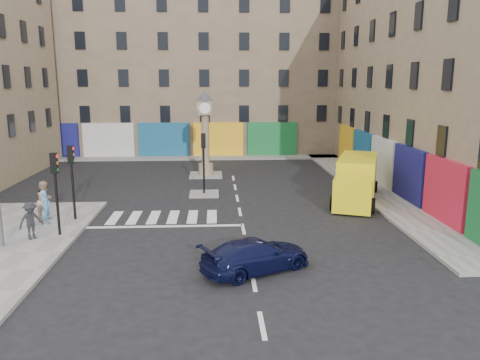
{
  "coord_description": "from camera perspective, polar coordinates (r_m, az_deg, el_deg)",
  "views": [
    {
      "loc": [
        -1.29,
        -20.22,
        6.86
      ],
      "look_at": [
        -0.05,
        2.85,
        2.0
      ],
      "focal_mm": 35.0,
      "sensor_mm": 36.0,
      "label": 1
    }
  ],
  "objects": [
    {
      "name": "navy_sedan",
      "position": [
        17.42,
        1.97,
        -9.13
      ],
      "size": [
        4.54,
        3.51,
        1.23
      ],
      "primitive_type": "imported",
      "rotation": [
        0.0,
        0.0,
        2.06
      ],
      "color": "black",
      "rests_on": "ground"
    },
    {
      "name": "island_near",
      "position": [
        29.03,
        -4.38,
        -1.7
      ],
      "size": [
        1.8,
        1.8,
        0.12
      ],
      "primitive_type": "cube",
      "color": "gray",
      "rests_on": "ground"
    },
    {
      "name": "traffic_light_left_near",
      "position": [
        22.0,
        -21.58,
        -0.07
      ],
      "size": [
        0.28,
        0.22,
        3.7
      ],
      "color": "black",
      "rests_on": "sidewalk_left"
    },
    {
      "name": "building_far",
      "position": [
        48.32,
        -6.47,
        13.75
      ],
      "size": [
        32.0,
        10.0,
        17.0
      ],
      "primitive_type": "cube",
      "color": "#7D6B53",
      "rests_on": "ground"
    },
    {
      "name": "sidewalk_far",
      "position": [
        43.04,
        -6.65,
        2.73
      ],
      "size": [
        32.0,
        2.4,
        0.15
      ],
      "primitive_type": "cube",
      "color": "gray",
      "rests_on": "ground"
    },
    {
      "name": "traffic_light_left_far",
      "position": [
        24.24,
        -19.82,
        1.1
      ],
      "size": [
        0.28,
        0.22,
        3.7
      ],
      "color": "black",
      "rests_on": "sidewalk_left"
    },
    {
      "name": "sidewalk_right",
      "position": [
        32.54,
        14.89,
        -0.56
      ],
      "size": [
        2.6,
        30.0,
        0.15
      ],
      "primitive_type": "cube",
      "color": "gray",
      "rests_on": "ground"
    },
    {
      "name": "ground",
      "position": [
        21.39,
        0.56,
        -6.82
      ],
      "size": [
        120.0,
        120.0,
        0.0
      ],
      "primitive_type": "plane",
      "color": "black",
      "rests_on": "ground"
    },
    {
      "name": "clock_pillar",
      "position": [
        34.38,
        -4.26,
        6.32
      ],
      "size": [
        1.2,
        1.2,
        6.1
      ],
      "color": "#9A7F65",
      "rests_on": "island_far"
    },
    {
      "name": "yellow_van",
      "position": [
        28.24,
        14.02,
        0.04
      ],
      "size": [
        4.31,
        7.14,
        2.5
      ],
      "rotation": [
        0.0,
        0.0,
        -0.36
      ],
      "color": "yellow",
      "rests_on": "ground"
    },
    {
      "name": "pedestrian_blue",
      "position": [
        24.11,
        -22.61,
        -3.14
      ],
      "size": [
        0.52,
        0.68,
        1.69
      ],
      "primitive_type": "imported",
      "rotation": [
        0.0,
        0.0,
        1.37
      ],
      "color": "#5891CA",
      "rests_on": "sidewalk_left"
    },
    {
      "name": "island_far",
      "position": [
        34.89,
        -4.17,
        0.61
      ],
      "size": [
        2.4,
        2.4,
        0.12
      ],
      "primitive_type": "cube",
      "color": "gray",
      "rests_on": "ground"
    },
    {
      "name": "pedestrian_tan",
      "position": [
        24.97,
        -22.66,
        -2.32
      ],
      "size": [
        0.93,
        1.09,
        1.96
      ],
      "primitive_type": "imported",
      "rotation": [
        0.0,
        0.0,
        1.35
      ],
      "color": "tan",
      "rests_on": "sidewalk_left"
    },
    {
      "name": "traffic_light_island",
      "position": [
        28.55,
        -4.46,
        3.25
      ],
      "size": [
        0.28,
        0.22,
        3.7
      ],
      "color": "black",
      "rests_on": "island_near"
    },
    {
      "name": "building_right",
      "position": [
        34.35,
        25.92,
        12.62
      ],
      "size": [
        10.0,
        30.0,
        16.0
      ],
      "primitive_type": "cube",
      "color": "#9A7F65",
      "rests_on": "ground"
    },
    {
      "name": "pedestrian_dark",
      "position": [
        22.2,
        -24.13,
        -4.54
      ],
      "size": [
        1.2,
        1.19,
        1.66
      ],
      "primitive_type": "imported",
      "rotation": [
        0.0,
        0.0,
        0.76
      ],
      "color": "black",
      "rests_on": "sidewalk_left"
    }
  ]
}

